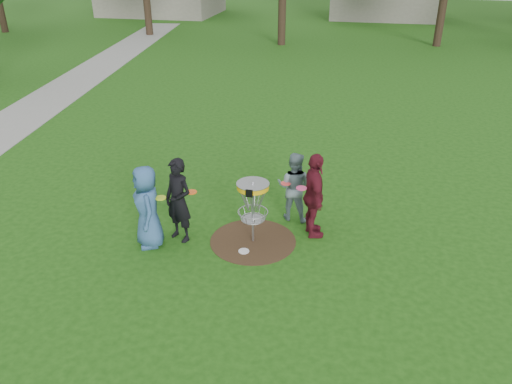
% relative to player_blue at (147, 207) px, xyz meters
% --- Properties ---
extents(ground, '(100.00, 100.00, 0.00)m').
position_rel_player_blue_xyz_m(ground, '(2.04, 0.55, -0.87)').
color(ground, '#19470F').
rests_on(ground, ground).
extents(dirt_patch, '(1.80, 1.80, 0.01)m').
position_rel_player_blue_xyz_m(dirt_patch, '(2.04, 0.55, -0.87)').
color(dirt_patch, '#47331E').
rests_on(dirt_patch, ground).
extents(concrete_path, '(7.75, 39.92, 0.02)m').
position_rel_player_blue_xyz_m(concrete_path, '(-7.96, 8.55, -0.86)').
color(concrete_path, '#9E9E99').
rests_on(concrete_path, ground).
extents(player_blue, '(0.91, 1.01, 1.74)m').
position_rel_player_blue_xyz_m(player_blue, '(0.00, 0.00, 0.00)').
color(player_blue, '#325889').
rests_on(player_blue, ground).
extents(player_black, '(0.78, 0.67, 1.80)m').
position_rel_player_blue_xyz_m(player_black, '(0.53, 0.34, 0.03)').
color(player_black, black).
rests_on(player_black, ground).
extents(player_grey, '(0.84, 0.69, 1.58)m').
position_rel_player_blue_xyz_m(player_grey, '(2.71, 1.68, -0.08)').
color(player_grey, slate).
rests_on(player_grey, ground).
extents(player_maroon, '(0.77, 1.17, 1.85)m').
position_rel_player_blue_xyz_m(player_maroon, '(3.21, 1.06, 0.05)').
color(player_maroon, '#5B1421').
rests_on(player_maroon, ground).
extents(disc_on_grass, '(0.22, 0.22, 0.02)m').
position_rel_player_blue_xyz_m(disc_on_grass, '(1.94, 0.12, -0.86)').
color(disc_on_grass, white).
rests_on(disc_on_grass, ground).
extents(disc_golf_basket, '(0.66, 0.67, 1.38)m').
position_rel_player_blue_xyz_m(disc_golf_basket, '(2.04, 0.55, 0.15)').
color(disc_golf_basket, '#9EA0A5').
rests_on(disc_golf_basket, ground).
extents(held_discs, '(2.91, 1.59, 0.18)m').
position_rel_player_blue_xyz_m(held_discs, '(1.65, 0.71, 0.20)').
color(held_discs, '#CEF11A').
rests_on(held_discs, ground).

